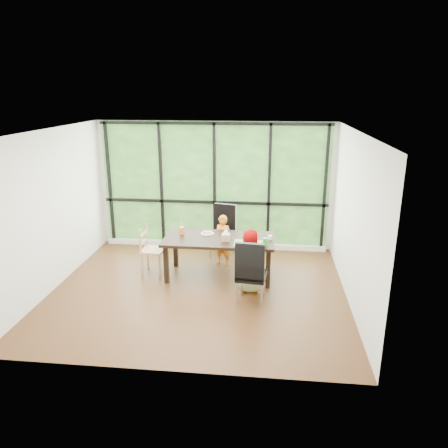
{
  "coord_description": "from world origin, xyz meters",
  "views": [
    {
      "loc": [
        1.17,
        -6.65,
        3.31
      ],
      "look_at": [
        0.39,
        0.51,
        1.05
      ],
      "focal_mm": 34.47,
      "sensor_mm": 36.0,
      "label": 1
    }
  ],
  "objects_px": {
    "chair_end_beech": "(153,250)",
    "white_mug": "(270,238)",
    "chair_window_leather": "(222,232)",
    "plate_near": "(250,243)",
    "child_older": "(250,261)",
    "chair_interior_leather": "(251,271)",
    "orange_cup": "(182,230)",
    "child_toddler": "(223,240)",
    "green_cup": "(265,242)",
    "dining_table": "(219,257)",
    "plate_far": "(207,234)",
    "tissue_box": "(226,237)"
  },
  "relations": [
    {
      "from": "chair_end_beech",
      "to": "white_mug",
      "type": "xyz_separation_m",
      "value": [
        2.16,
        -0.02,
        0.34
      ]
    },
    {
      "from": "chair_window_leather",
      "to": "plate_near",
      "type": "xyz_separation_m",
      "value": [
        0.62,
        -1.19,
        0.22
      ]
    },
    {
      "from": "child_older",
      "to": "white_mug",
      "type": "relative_size",
      "value": 14.8
    },
    {
      "from": "chair_interior_leather",
      "to": "plate_near",
      "type": "bearing_deg",
      "value": -79.55
    },
    {
      "from": "chair_end_beech",
      "to": "orange_cup",
      "type": "height_order",
      "value": "chair_end_beech"
    },
    {
      "from": "child_toddler",
      "to": "plate_near",
      "type": "bearing_deg",
      "value": -34.73
    },
    {
      "from": "chair_interior_leather",
      "to": "green_cup",
      "type": "distance_m",
      "value": 0.72
    },
    {
      "from": "child_older",
      "to": "green_cup",
      "type": "distance_m",
      "value": 0.44
    },
    {
      "from": "chair_end_beech",
      "to": "dining_table",
      "type": "bearing_deg",
      "value": -89.17
    },
    {
      "from": "child_toddler",
      "to": "green_cup",
      "type": "height_order",
      "value": "child_toddler"
    },
    {
      "from": "plate_far",
      "to": "plate_near",
      "type": "xyz_separation_m",
      "value": [
        0.82,
        -0.41,
        -0.0
      ]
    },
    {
      "from": "chair_interior_leather",
      "to": "child_older",
      "type": "distance_m",
      "value": 0.39
    },
    {
      "from": "chair_window_leather",
      "to": "white_mug",
      "type": "bearing_deg",
      "value": -32.12
    },
    {
      "from": "green_cup",
      "to": "child_toddler",
      "type": "bearing_deg",
      "value": 133.25
    },
    {
      "from": "white_mug",
      "to": "plate_near",
      "type": "bearing_deg",
      "value": -146.3
    },
    {
      "from": "chair_end_beech",
      "to": "child_older",
      "type": "distance_m",
      "value": 1.93
    },
    {
      "from": "chair_interior_leather",
      "to": "child_older",
      "type": "height_order",
      "value": "child_older"
    },
    {
      "from": "dining_table",
      "to": "orange_cup",
      "type": "relative_size",
      "value": 14.62
    },
    {
      "from": "plate_far",
      "to": "white_mug",
      "type": "height_order",
      "value": "white_mug"
    },
    {
      "from": "orange_cup",
      "to": "child_toddler",
      "type": "bearing_deg",
      "value": 31.19
    },
    {
      "from": "child_older",
      "to": "green_cup",
      "type": "bearing_deg",
      "value": -138.12
    },
    {
      "from": "child_toddler",
      "to": "tissue_box",
      "type": "relative_size",
      "value": 6.94
    },
    {
      "from": "child_older",
      "to": "tissue_box",
      "type": "distance_m",
      "value": 0.67
    },
    {
      "from": "dining_table",
      "to": "orange_cup",
      "type": "height_order",
      "value": "orange_cup"
    },
    {
      "from": "chair_window_leather",
      "to": "green_cup",
      "type": "bearing_deg",
      "value": -42.71
    },
    {
      "from": "chair_interior_leather",
      "to": "chair_end_beech",
      "type": "relative_size",
      "value": 1.2
    },
    {
      "from": "chair_window_leather",
      "to": "white_mug",
      "type": "relative_size",
      "value": 14.57
    },
    {
      "from": "plate_near",
      "to": "child_toddler",
      "type": "bearing_deg",
      "value": 125.78
    },
    {
      "from": "green_cup",
      "to": "tissue_box",
      "type": "relative_size",
      "value": 0.94
    },
    {
      "from": "child_older",
      "to": "tissue_box",
      "type": "relative_size",
      "value": 7.6
    },
    {
      "from": "child_toddler",
      "to": "plate_far",
      "type": "xyz_separation_m",
      "value": [
        -0.25,
        -0.38,
        0.26
      ]
    },
    {
      "from": "chair_end_beech",
      "to": "tissue_box",
      "type": "relative_size",
      "value": 6.24
    },
    {
      "from": "chair_end_beech",
      "to": "plate_near",
      "type": "distance_m",
      "value": 1.86
    },
    {
      "from": "dining_table",
      "to": "tissue_box",
      "type": "height_order",
      "value": "tissue_box"
    },
    {
      "from": "plate_far",
      "to": "green_cup",
      "type": "relative_size",
      "value": 1.74
    },
    {
      "from": "child_toddler",
      "to": "white_mug",
      "type": "bearing_deg",
      "value": -12.17
    },
    {
      "from": "plate_far",
      "to": "white_mug",
      "type": "distance_m",
      "value": 1.17
    },
    {
      "from": "chair_interior_leather",
      "to": "child_toddler",
      "type": "relative_size",
      "value": 1.08
    },
    {
      "from": "child_toddler",
      "to": "orange_cup",
      "type": "distance_m",
      "value": 0.89
    },
    {
      "from": "orange_cup",
      "to": "white_mug",
      "type": "height_order",
      "value": "orange_cup"
    },
    {
      "from": "dining_table",
      "to": "chair_window_leather",
      "type": "distance_m",
      "value": 0.99
    },
    {
      "from": "child_older",
      "to": "plate_near",
      "type": "distance_m",
      "value": 0.39
    },
    {
      "from": "chair_end_beech",
      "to": "child_toddler",
      "type": "bearing_deg",
      "value": -63.88
    },
    {
      "from": "dining_table",
      "to": "child_toddler",
      "type": "height_order",
      "value": "child_toddler"
    },
    {
      "from": "child_toddler",
      "to": "green_cup",
      "type": "bearing_deg",
      "value": -27.26
    },
    {
      "from": "chair_window_leather",
      "to": "plate_far",
      "type": "bearing_deg",
      "value": -91.4
    },
    {
      "from": "child_toddler",
      "to": "green_cup",
      "type": "distance_m",
      "value": 1.25
    },
    {
      "from": "green_cup",
      "to": "white_mug",
      "type": "height_order",
      "value": "green_cup"
    },
    {
      "from": "chair_interior_leather",
      "to": "orange_cup",
      "type": "relative_size",
      "value": 7.92
    },
    {
      "from": "green_cup",
      "to": "white_mug",
      "type": "distance_m",
      "value": 0.33
    }
  ]
}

